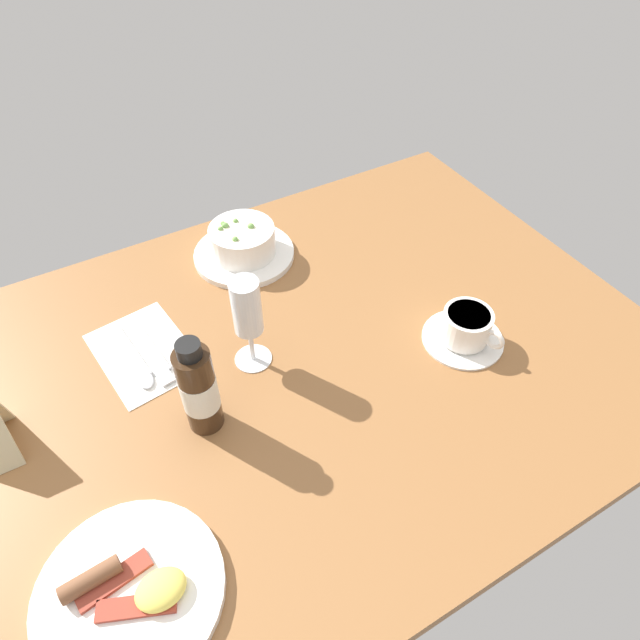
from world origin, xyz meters
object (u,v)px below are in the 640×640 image
(porridge_bowl, at_px, (241,244))
(breakfast_plate, at_px, (131,591))
(coffee_cup, at_px, (466,329))
(sauce_bottle_brown, at_px, (199,389))
(cutlery_setting, at_px, (144,353))
(wine_glass, at_px, (247,312))

(porridge_bowl, bearing_deg, breakfast_plate, 53.73)
(coffee_cup, distance_m, sauce_bottle_brown, 0.44)
(cutlery_setting, distance_m, breakfast_plate, 0.38)
(porridge_bowl, bearing_deg, wine_glass, 69.70)
(wine_glass, relative_size, breakfast_plate, 0.75)
(cutlery_setting, height_order, sauce_bottle_brown, sauce_bottle_brown)
(porridge_bowl, relative_size, sauce_bottle_brown, 1.12)
(coffee_cup, bearing_deg, breakfast_plate, 11.36)
(sauce_bottle_brown, bearing_deg, cutlery_setting, -76.91)
(sauce_bottle_brown, bearing_deg, breakfast_plate, 47.57)
(wine_glass, bearing_deg, porridge_bowl, -110.30)
(cutlery_setting, bearing_deg, breakfast_plate, 70.29)
(cutlery_setting, bearing_deg, sauce_bottle_brown, 103.09)
(porridge_bowl, height_order, sauce_bottle_brown, sauce_bottle_brown)
(cutlery_setting, bearing_deg, coffee_cup, 153.64)
(cutlery_setting, height_order, coffee_cup, coffee_cup)
(porridge_bowl, xyz_separation_m, coffee_cup, (-0.23, 0.38, -0.00))
(cutlery_setting, relative_size, coffee_cup, 1.52)
(coffee_cup, bearing_deg, sauce_bottle_brown, -8.19)
(porridge_bowl, distance_m, coffee_cup, 0.44)
(porridge_bowl, relative_size, breakfast_plate, 0.86)
(cutlery_setting, xyz_separation_m, breakfast_plate, (0.13, 0.35, 0.01))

